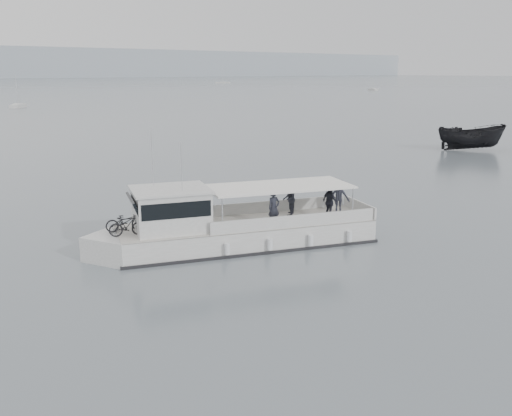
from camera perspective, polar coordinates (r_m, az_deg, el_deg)
ground at (r=23.90m, az=-0.17°, el=-4.63°), size 1400.00×1400.00×0.00m
tour_boat at (r=24.55m, az=-3.34°, el=-2.03°), size 12.39×6.83×5.31m
dark_motorboat at (r=58.48m, az=20.73°, el=6.63°), size 6.43×6.02×2.48m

